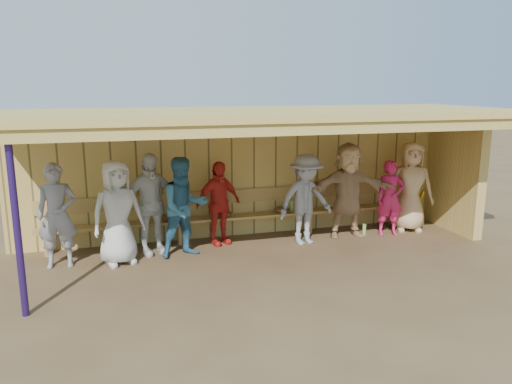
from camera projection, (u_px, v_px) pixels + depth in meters
ground at (262, 255)px, 8.73m from camera, size 90.00×90.00×0.00m
player_a at (57, 216)px, 8.00m from camera, size 0.64×0.43×1.71m
player_b at (118, 213)px, 8.13m from camera, size 0.98×0.79×1.74m
player_c at (184, 207)px, 8.50m from camera, size 0.96×0.82×1.73m
player_d at (218, 203)px, 9.16m from camera, size 0.99×0.67×1.56m
player_e at (305, 200)px, 9.18m from camera, size 1.18×0.80×1.68m
player_f at (348, 190)px, 9.59m from camera, size 1.76×0.71×1.85m
player_g at (390, 198)px, 9.75m from camera, size 0.60×0.46×1.48m
player_h at (411, 187)px, 10.01m from camera, size 1.02×0.83×1.81m
player_extra at (150, 204)px, 8.60m from camera, size 1.13×0.72×1.78m
dugout_structure at (271, 153)px, 9.12m from camera, size 8.80×3.20×2.50m
bench at (245, 210)px, 9.66m from camera, size 7.60×0.34×0.93m
dugout_equipment at (257, 213)px, 9.61m from camera, size 5.33×0.62×0.80m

